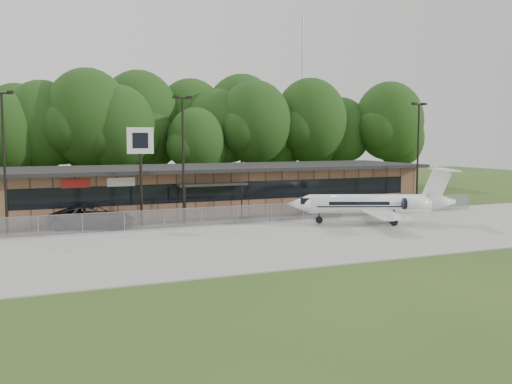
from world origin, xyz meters
name	(u,v)px	position (x,y,z in m)	size (l,w,h in m)	color
ground	(348,260)	(0.00, 0.00, 0.00)	(160.00, 160.00, 0.00)	#304C1B
apron	(287,237)	(0.00, 8.00, 0.04)	(64.00, 18.00, 0.08)	#9E9B93
parking_lot	(229,216)	(0.00, 19.50, 0.03)	(50.00, 9.00, 0.06)	#383835
terminal	(213,188)	(0.00, 23.94, 2.18)	(41.00, 11.65, 4.30)	brown
fence	(249,214)	(0.00, 15.00, 0.78)	(46.00, 0.04, 1.52)	gray
treeline	(166,133)	(0.00, 42.00, 7.50)	(72.00, 12.00, 15.00)	#1A3510
radio_mast	(302,100)	(22.00, 48.00, 12.50)	(0.20, 0.20, 25.00)	gray
light_pole_left	(4,152)	(-18.00, 16.50, 5.98)	(1.55, 0.30, 10.23)	black
light_pole_mid	(183,150)	(-5.00, 16.50, 5.98)	(1.55, 0.30, 10.23)	black
light_pole_right	(418,148)	(18.00, 16.50, 5.98)	(1.55, 0.30, 10.23)	black
business_jet	(375,205)	(9.08, 10.45, 1.64)	(13.34, 11.92, 4.58)	white
suv	(92,217)	(-12.01, 17.20, 0.89)	(2.94, 6.38, 1.77)	#2A2A2C
pole_sign	(140,151)	(-8.32, 16.80, 5.93)	(2.04, 0.50, 7.75)	black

